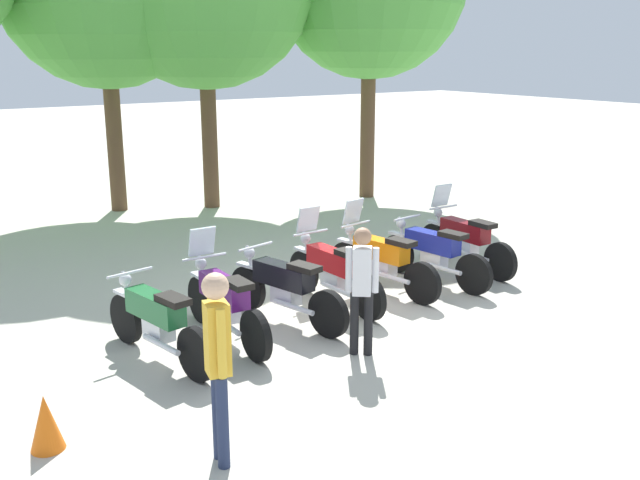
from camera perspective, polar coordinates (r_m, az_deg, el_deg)
name	(u,v)px	position (r m, az deg, el deg)	size (l,w,h in m)	color
ground_plane	(339,307)	(10.55, 1.54, -5.31)	(80.00, 80.00, 0.00)	#BCB7A8
motorcycle_0	(157,320)	(8.88, -12.75, -6.20)	(0.65, 2.17, 0.99)	black
motorcycle_1	(224,301)	(9.34, -7.55, -4.80)	(0.62, 2.19, 1.37)	black
motorcycle_2	(284,287)	(9.84, -2.83, -3.74)	(0.74, 2.16, 0.99)	black
motorcycle_3	(333,270)	(10.51, 1.00, -2.40)	(0.62, 2.19, 1.37)	black
motorcycle_4	(381,259)	(11.11, 4.83, -1.50)	(0.62, 2.18, 1.37)	black
motorcycle_5	(433,252)	(11.63, 8.90, -0.96)	(0.62, 2.18, 0.99)	black
motorcycle_6	(465,239)	(12.45, 11.34, 0.06)	(0.62, 2.19, 1.37)	black
person_0	(362,282)	(8.69, 3.33, -3.35)	(0.35, 0.32, 1.60)	black
person_1	(218,353)	(6.44, -8.06, -8.82)	(0.28, 0.41, 1.80)	#232D4C
traffic_cone	(46,422)	(7.39, -20.81, -13.30)	(0.32, 0.32, 0.55)	orange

